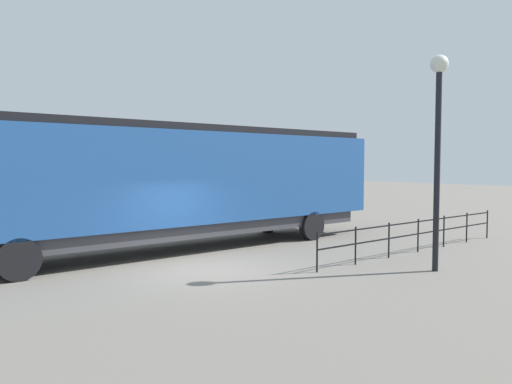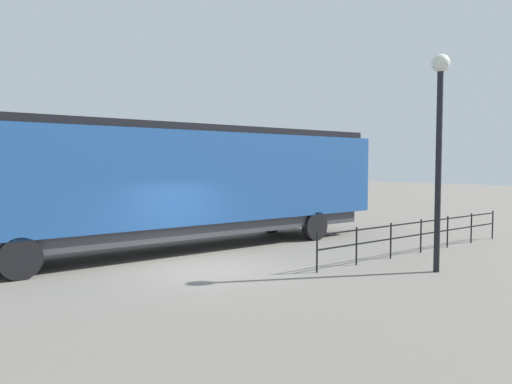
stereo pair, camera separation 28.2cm
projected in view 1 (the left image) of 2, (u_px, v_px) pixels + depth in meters
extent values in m
plane|color=#666059|center=(206.00, 270.00, 13.65)|extent=(120.00, 120.00, 0.00)
cube|color=navy|center=(175.00, 177.00, 16.58)|extent=(2.98, 16.46, 3.00)
cube|color=black|center=(318.00, 185.00, 21.02)|extent=(2.86, 2.47, 2.10)
cube|color=black|center=(174.00, 129.00, 16.49)|extent=(2.68, 15.80, 0.24)
cube|color=#38383D|center=(175.00, 228.00, 16.68)|extent=(2.68, 15.14, 0.45)
cylinder|color=black|center=(267.00, 220.00, 21.06)|extent=(0.30, 1.10, 1.10)
cylinder|color=black|center=(312.00, 226.00, 18.99)|extent=(0.30, 1.10, 1.10)
cylinder|color=black|center=(18.00, 259.00, 12.34)|extent=(0.30, 1.10, 1.10)
cylinder|color=black|center=(437.00, 171.00, 13.34)|extent=(0.16, 0.16, 5.49)
sphere|color=silver|center=(439.00, 64.00, 13.18)|extent=(0.48, 0.48, 0.48)
cube|color=black|center=(418.00, 222.00, 16.35)|extent=(0.04, 9.71, 0.04)
cube|color=black|center=(418.00, 234.00, 16.38)|extent=(0.04, 9.71, 0.04)
cylinder|color=black|center=(317.00, 252.00, 13.31)|extent=(0.05, 0.05, 1.11)
cylinder|color=black|center=(356.00, 246.00, 14.34)|extent=(0.05, 0.05, 1.11)
cylinder|color=black|center=(389.00, 240.00, 15.36)|extent=(0.05, 0.05, 1.11)
cylinder|color=black|center=(418.00, 235.00, 16.38)|extent=(0.05, 0.05, 1.11)
cylinder|color=black|center=(444.00, 231.00, 17.40)|extent=(0.05, 0.05, 1.11)
cylinder|color=black|center=(467.00, 228.00, 18.42)|extent=(0.05, 0.05, 1.11)
cylinder|color=black|center=(487.00, 224.00, 19.44)|extent=(0.05, 0.05, 1.11)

